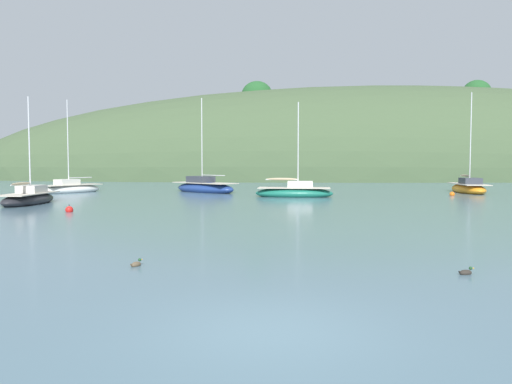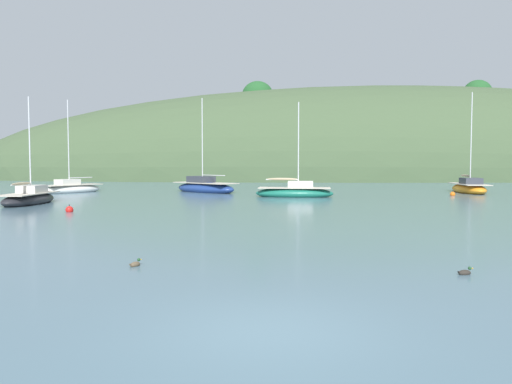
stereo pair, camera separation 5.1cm
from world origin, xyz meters
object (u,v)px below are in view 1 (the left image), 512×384
at_px(sailboat_yellow_far, 468,188).
at_px(duck_straggler, 136,264).
at_px(duck_trailing, 466,272).
at_px(mooring_buoy_channel, 69,210).
at_px(sailboat_black_sloop, 295,192).
at_px(sailboat_cream_ketch, 71,188).
at_px(sailboat_blue_center, 29,198).
at_px(mooring_buoy_outer, 452,194).
at_px(sailboat_grey_yawl, 204,187).

bearing_deg(sailboat_yellow_far, duck_straggler, -124.99).
bearing_deg(duck_trailing, mooring_buoy_channel, 133.74).
relative_size(sailboat_yellow_far, mooring_buoy_channel, 17.72).
height_order(sailboat_black_sloop, duck_trailing, sailboat_black_sloop).
height_order(sailboat_cream_ketch, sailboat_blue_center, sailboat_cream_ketch).
bearing_deg(sailboat_cream_ketch, duck_straggler, -68.33).
bearing_deg(sailboat_cream_ketch, mooring_buoy_outer, -8.30).
distance_m(sailboat_grey_yawl, mooring_buoy_outer, 22.37).
xyz_separation_m(sailboat_black_sloop, mooring_buoy_outer, (13.61, 1.32, -0.27)).
relative_size(sailboat_blue_center, mooring_buoy_channel, 13.99).
distance_m(mooring_buoy_channel, duck_straggler, 17.04).
bearing_deg(mooring_buoy_outer, mooring_buoy_channel, -153.00).
relative_size(sailboat_yellow_far, mooring_buoy_outer, 17.72).
relative_size(sailboat_grey_yawl, mooring_buoy_outer, 17.10).
bearing_deg(sailboat_blue_center, sailboat_yellow_far, 19.62).
relative_size(sailboat_grey_yawl, duck_trailing, 21.77).
distance_m(sailboat_yellow_far, sailboat_grey_yawl, 24.96).
xyz_separation_m(mooring_buoy_channel, mooring_buoy_outer, (27.69, 14.11, 0.00)).
bearing_deg(sailboat_black_sloop, sailboat_grey_yawl, 139.57).
height_order(sailboat_grey_yawl, duck_straggler, sailboat_grey_yawl).
distance_m(duck_straggler, duck_trailing, 8.72).
bearing_deg(sailboat_cream_ketch, duck_trailing, -57.92).
xyz_separation_m(sailboat_blue_center, duck_straggler, (11.99, -21.16, -0.33)).
distance_m(sailboat_cream_ketch, duck_trailing, 42.11).
bearing_deg(sailboat_grey_yawl, duck_straggler, -88.03).
distance_m(sailboat_cream_ketch, duck_straggler, 37.15).
bearing_deg(sailboat_black_sloop, duck_straggler, -103.64).
height_order(sailboat_blue_center, sailboat_grey_yawl, sailboat_grey_yawl).
xyz_separation_m(sailboat_black_sloop, duck_straggler, (-6.85, -28.22, -0.34)).
xyz_separation_m(sailboat_yellow_far, mooring_buoy_channel, (-30.95, -18.45, -0.30)).
bearing_deg(sailboat_grey_yawl, mooring_buoy_channel, -107.03).
bearing_deg(mooring_buoy_channel, sailboat_cream_ketch, 108.77).
bearing_deg(duck_trailing, sailboat_grey_yawl, 105.21).
height_order(sailboat_yellow_far, sailboat_blue_center, sailboat_yellow_far).
bearing_deg(duck_trailing, sailboat_yellow_far, 66.72).
height_order(mooring_buoy_channel, duck_straggler, mooring_buoy_channel).
relative_size(sailboat_blue_center, mooring_buoy_outer, 13.99).
bearing_deg(sailboat_yellow_far, mooring_buoy_channel, -149.20).
distance_m(sailboat_yellow_far, sailboat_blue_center, 37.91).
height_order(sailboat_blue_center, mooring_buoy_outer, sailboat_blue_center).
height_order(sailboat_grey_yawl, duck_trailing, sailboat_grey_yawl).
bearing_deg(sailboat_grey_yawl, sailboat_yellow_far, -2.76).
xyz_separation_m(sailboat_blue_center, mooring_buoy_channel, (4.76, -5.72, -0.26)).
height_order(mooring_buoy_channel, mooring_buoy_outer, same).
distance_m(sailboat_black_sloop, duck_trailing, 29.44).
xyz_separation_m(mooring_buoy_outer, duck_trailing, (-11.82, -30.70, -0.07)).
height_order(sailboat_grey_yawl, sailboat_black_sloop, sailboat_grey_yawl).
height_order(sailboat_grey_yawl, mooring_buoy_channel, sailboat_grey_yawl).
bearing_deg(sailboat_cream_ketch, sailboat_grey_yawl, 2.57).
bearing_deg(mooring_buoy_outer, sailboat_grey_yawl, 165.64).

